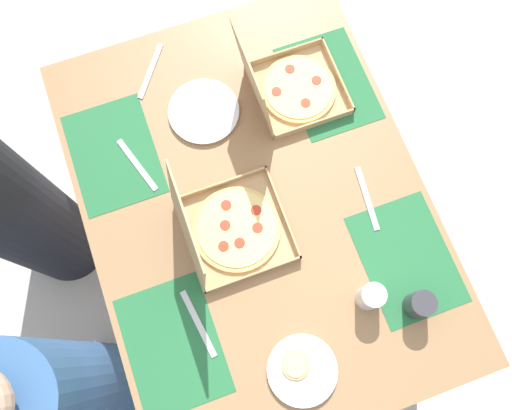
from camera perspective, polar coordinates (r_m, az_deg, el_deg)
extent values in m
plane|color=beige|center=(2.37, 0.00, -5.09)|extent=(6.00, 6.00, 0.00)
cylinder|color=#3F3328|center=(2.06, 18.92, -14.96)|extent=(0.07, 0.07, 0.74)
cylinder|color=#3F3328|center=(2.30, 5.51, 15.46)|extent=(0.07, 0.07, 0.74)
cylinder|color=#3F3328|center=(2.24, -16.91, 8.05)|extent=(0.07, 0.07, 0.74)
cube|color=#936D47|center=(1.63, 0.00, -0.14)|extent=(1.39, 1.03, 0.03)
cube|color=#236638|center=(1.64, 16.02, -5.64)|extent=(0.36, 0.26, 0.00)
cube|color=#236638|center=(1.80, 7.84, 12.98)|extent=(0.36, 0.26, 0.00)
cube|color=#236638|center=(1.58, -9.01, -14.81)|extent=(0.36, 0.26, 0.00)
cube|color=#236638|center=(1.73, -15.18, 5.37)|extent=(0.36, 0.26, 0.00)
cube|color=tan|center=(1.60, -2.12, -2.68)|extent=(0.30, 0.30, 0.01)
cube|color=tan|center=(1.55, -0.30, -7.56)|extent=(0.01, 0.30, 0.03)
cube|color=tan|center=(1.62, -3.88, 2.28)|extent=(0.01, 0.30, 0.03)
cube|color=tan|center=(1.59, 2.91, -0.76)|extent=(0.30, 0.01, 0.03)
cube|color=tan|center=(1.58, -7.24, -4.31)|extent=(0.30, 0.01, 0.03)
cylinder|color=#E0B76B|center=(1.59, -2.13, -2.61)|extent=(0.27, 0.27, 0.01)
cylinder|color=#EFD67F|center=(1.58, -2.14, -2.54)|extent=(0.24, 0.24, 0.00)
cylinder|color=red|center=(1.60, -3.27, -0.01)|extent=(0.03, 0.03, 0.00)
cylinder|color=red|center=(1.58, -3.38, -2.21)|extent=(0.03, 0.03, 0.00)
cylinder|color=red|center=(1.57, -3.54, -4.48)|extent=(0.03, 0.03, 0.00)
cylinder|color=red|center=(1.57, -1.80, -4.13)|extent=(0.03, 0.03, 0.00)
cylinder|color=red|center=(1.58, 0.17, -2.47)|extent=(0.03, 0.03, 0.00)
cylinder|color=red|center=(1.59, 0.01, -0.57)|extent=(0.03, 0.03, 0.00)
cube|color=tan|center=(1.42, -7.55, -2.80)|extent=(0.30, 0.04, 0.30)
cube|color=tan|center=(1.77, 4.61, 12.30)|extent=(0.28, 0.28, 0.01)
cube|color=tan|center=(1.70, 6.33, 8.74)|extent=(0.01, 0.28, 0.03)
cube|color=tan|center=(1.82, 3.03, 16.17)|extent=(0.01, 0.28, 0.03)
cube|color=tan|center=(1.79, 8.84, 13.79)|extent=(0.28, 0.01, 0.03)
cube|color=tan|center=(1.73, 0.35, 11.26)|extent=(0.28, 0.01, 0.03)
cylinder|color=#E0B76B|center=(1.76, 4.63, 12.44)|extent=(0.25, 0.25, 0.01)
cylinder|color=#EFD67F|center=(1.76, 4.65, 12.56)|extent=(0.22, 0.22, 0.00)
cylinder|color=red|center=(1.78, 3.70, 14.53)|extent=(0.03, 0.03, 0.00)
cylinder|color=red|center=(1.74, 2.24, 12.22)|extent=(0.03, 0.03, 0.00)
cylinder|color=red|center=(1.73, 5.41, 10.98)|extent=(0.03, 0.03, 0.00)
cylinder|color=red|center=(1.77, 6.58, 13.31)|extent=(0.03, 0.03, 0.00)
cube|color=tan|center=(1.59, -0.38, 13.54)|extent=(0.28, 0.04, 0.28)
cylinder|color=white|center=(1.74, -5.67, 10.01)|extent=(0.22, 0.22, 0.01)
cylinder|color=white|center=(1.73, -5.70, 10.12)|extent=(0.23, 0.23, 0.01)
cylinder|color=white|center=(1.56, 5.02, -17.43)|extent=(0.19, 0.19, 0.01)
cylinder|color=white|center=(1.55, 5.05, -17.44)|extent=(0.20, 0.20, 0.01)
cylinder|color=#E0B76B|center=(1.54, 4.32, -16.91)|extent=(0.08, 0.08, 0.01)
cylinder|color=#EFD67F|center=(1.54, 4.34, -16.91)|extent=(0.07, 0.07, 0.00)
cylinder|color=silver|center=(1.55, 12.34, -9.70)|extent=(0.07, 0.07, 0.10)
cylinder|color=#333338|center=(1.58, 17.32, -10.28)|extent=(0.07, 0.07, 0.10)
cube|color=#B7B7BC|center=(1.57, -6.28, -12.67)|extent=(0.21, 0.05, 0.00)
cube|color=#B7B7BC|center=(1.66, 11.96, 0.73)|extent=(0.21, 0.04, 0.00)
cube|color=#B7B7BC|center=(1.70, -12.76, 4.28)|extent=(0.21, 0.08, 0.00)
cube|color=#B7B7BC|center=(1.83, -11.38, 14.07)|extent=(0.18, 0.14, 0.00)
cylinder|color=#33598C|center=(1.93, -19.94, -18.42)|extent=(0.32, 0.32, 1.02)
cylinder|color=black|center=(2.05, -24.07, -1.19)|extent=(0.32, 0.32, 1.03)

